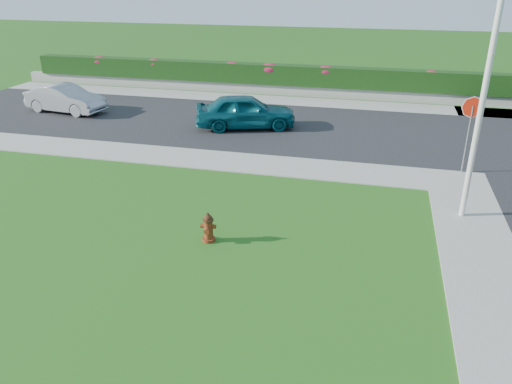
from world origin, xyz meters
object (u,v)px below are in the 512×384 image
(fire_hydrant, at_px, (208,228))
(sedan_teal, at_px, (246,111))
(sedan_silver, at_px, (65,99))
(stop_sign, at_px, (471,116))
(utility_pole, at_px, (481,108))

(fire_hydrant, height_order, sedan_teal, sedan_teal)
(sedan_teal, xyz_separation_m, sedan_silver, (-9.52, 0.47, -0.08))
(sedan_silver, bearing_deg, stop_sign, -93.86)
(sedan_teal, distance_m, stop_sign, 9.62)
(fire_hydrant, height_order, sedan_silver, sedan_silver)
(sedan_teal, bearing_deg, sedan_silver, 68.54)
(sedan_teal, relative_size, stop_sign, 1.62)
(sedan_silver, bearing_deg, fire_hydrant, -125.37)
(utility_pole, bearing_deg, sedan_teal, 139.97)
(fire_hydrant, relative_size, stop_sign, 0.30)
(sedan_silver, distance_m, utility_pole, 19.68)
(stop_sign, bearing_deg, utility_pole, -75.51)
(sedan_silver, distance_m, stop_sign, 18.87)
(fire_hydrant, distance_m, sedan_silver, 15.62)
(utility_pole, bearing_deg, sedan_silver, 157.13)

